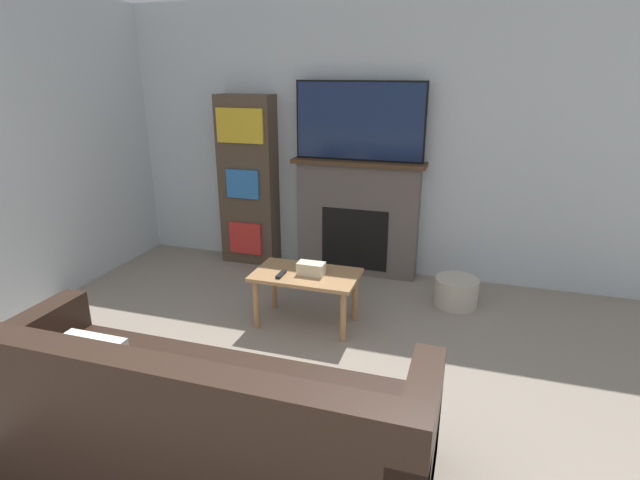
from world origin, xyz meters
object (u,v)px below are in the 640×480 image
object	(u,v)px
tv	(359,121)
coffee_table	(306,281)
fireplace	(357,217)
storage_basket	(456,292)
couch	(193,423)
bookshelf	(248,181)

from	to	relation	value
tv	coffee_table	xyz separation A→B (m)	(-0.13, -1.22, -1.18)
fireplace	coffee_table	bearing A→B (deg)	-96.01
coffee_table	storage_basket	size ratio (longest dim) A/B	2.22
couch	coffee_table	xyz separation A→B (m)	(0.03, 1.71, 0.09)
tv	storage_basket	size ratio (longest dim) A/B	3.29
couch	storage_basket	xyz separation A→B (m)	(1.22, 2.45, -0.17)
couch	coffee_table	size ratio (longest dim) A/B	2.84
fireplace	bookshelf	bearing A→B (deg)	-178.89
coffee_table	storage_basket	distance (m)	1.42
tv	bookshelf	xyz separation A→B (m)	(-1.20, -0.00, -0.66)
fireplace	bookshelf	xyz separation A→B (m)	(-1.20, -0.02, 0.31)
fireplace	storage_basket	world-z (taller)	fireplace
bookshelf	storage_basket	xyz separation A→B (m)	(2.25, -0.48, -0.78)
couch	bookshelf	size ratio (longest dim) A/B	1.35
couch	coffee_table	world-z (taller)	couch
tv	storage_basket	xyz separation A→B (m)	(1.05, -0.48, -1.44)
tv	storage_basket	distance (m)	1.84
couch	bookshelf	distance (m)	3.17
coffee_table	bookshelf	xyz separation A→B (m)	(-1.07, 1.22, 0.52)
tv	couch	bearing A→B (deg)	-93.20
couch	storage_basket	world-z (taller)	couch
tv	bookshelf	distance (m)	1.37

